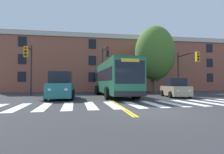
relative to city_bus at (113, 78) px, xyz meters
The scene contains 13 objects.
ground_plane 9.71m from the city_bus, 88.27° to the right, with size 120.00×120.00×0.00m, color #303033.
crosswalk 6.98m from the city_bus, 83.77° to the right, with size 17.82×4.48×0.01m.
lane_line_yellow_inner 7.57m from the city_bus, 97.87° to the left, with size 0.12×36.00×0.01m, color gold.
lane_line_yellow_outer 7.55m from the city_bus, 96.63° to the left, with size 0.12×36.00×0.01m, color gold.
city_bus is the anchor object (origin of this frame).
car_teal_near_lane 5.31m from the city_bus, 156.74° to the right, with size 2.25×4.98×2.23m.
car_tan_far_lane 6.00m from the city_bus, 19.67° to the right, with size 2.30×3.94×1.77m.
car_white_behind_bus 9.10m from the city_bus, 92.37° to the left, with size 2.61×5.21×2.27m.
traffic_light_near_corner 8.83m from the city_bus, ahead, with size 0.55×4.42×5.12m.
traffic_light_far_corner 8.60m from the city_bus, behind, with size 0.52×2.91×5.31m.
traffic_light_overhead 3.41m from the city_bus, 102.10° to the left, with size 0.42×3.40×5.66m.
street_tree_curbside_large 8.54m from the city_bus, 35.26° to the left, with size 6.68×6.59×8.90m.
building_facade 12.99m from the city_bus, 75.70° to the left, with size 36.39×7.79×8.75m.
Camera 1 is at (-3.27, -7.80, 1.36)m, focal length 28.00 mm.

